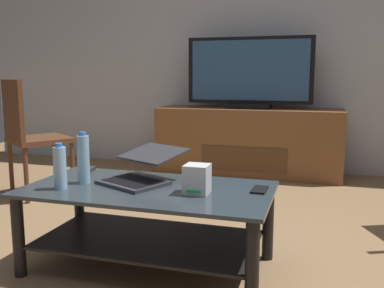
{
  "coord_description": "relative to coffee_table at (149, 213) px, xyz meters",
  "views": [
    {
      "loc": [
        0.68,
        -1.99,
        0.99
      ],
      "look_at": [
        -0.06,
        0.46,
        0.58
      ],
      "focal_mm": 39.92,
      "sensor_mm": 36.0,
      "label": 1
    }
  ],
  "objects": [
    {
      "name": "coffee_table",
      "position": [
        0.0,
        0.0,
        0.0
      ],
      "size": [
        1.25,
        0.65,
        0.43
      ],
      "color": "#2D383D",
      "rests_on": "ground"
    },
    {
      "name": "tv_remote",
      "position": [
        -0.48,
        0.23,
        0.14
      ],
      "size": [
        0.07,
        0.17,
        0.02
      ],
      "primitive_type": "cube",
      "rotation": [
        0.0,
        0.0,
        0.18
      ],
      "color": "#2D2D30",
      "rests_on": "coffee_table"
    },
    {
      "name": "side_chair",
      "position": [
        -1.44,
        0.96,
        0.24
      ],
      "size": [
        0.61,
        0.61,
        0.96
      ],
      "color": "#59331E",
      "rests_on": "ground"
    },
    {
      "name": "television",
      "position": [
        0.14,
        2.26,
        0.71
      ],
      "size": [
        1.23,
        0.2,
        0.7
      ],
      "color": "black",
      "rests_on": "media_cabinet"
    },
    {
      "name": "router_box",
      "position": [
        0.27,
        -0.04,
        0.2
      ],
      "size": [
        0.12,
        0.12,
        0.14
      ],
      "color": "silver",
      "rests_on": "coffee_table"
    },
    {
      "name": "cell_phone",
      "position": [
        0.55,
        0.1,
        0.14
      ],
      "size": [
        0.07,
        0.14,
        0.01
      ],
      "primitive_type": "cube",
      "rotation": [
        0.0,
        0.0,
        -0.03
      ],
      "color": "black",
      "rests_on": "coffee_table"
    },
    {
      "name": "water_bottle_far",
      "position": [
        -0.36,
        -0.01,
        0.26
      ],
      "size": [
        0.06,
        0.06,
        0.27
      ],
      "color": "#99C6E5",
      "rests_on": "coffee_table"
    },
    {
      "name": "laptop",
      "position": [
        -0.08,
        0.09,
        0.2
      ],
      "size": [
        0.46,
        0.5,
        0.17
      ],
      "color": "#333338",
      "rests_on": "coffee_table"
    },
    {
      "name": "water_bottle_near",
      "position": [
        -0.41,
        -0.15,
        0.24
      ],
      "size": [
        0.06,
        0.06,
        0.23
      ],
      "color": "#99C6E5",
      "rests_on": "coffee_table"
    },
    {
      "name": "back_wall",
      "position": [
        0.14,
        2.61,
        1.11
      ],
      "size": [
        6.4,
        0.12,
        2.8
      ],
      "primitive_type": "cube",
      "color": "silver",
      "rests_on": "ground"
    },
    {
      "name": "media_cabinet",
      "position": [
        0.14,
        2.29,
        0.04
      ],
      "size": [
        1.82,
        0.53,
        0.67
      ],
      "color": "brown",
      "rests_on": "ground"
    },
    {
      "name": "ground_plane",
      "position": [
        0.14,
        0.04,
        -0.29
      ],
      "size": [
        7.68,
        7.68,
        0.0
      ],
      "primitive_type": "plane",
      "color": "olive"
    }
  ]
}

